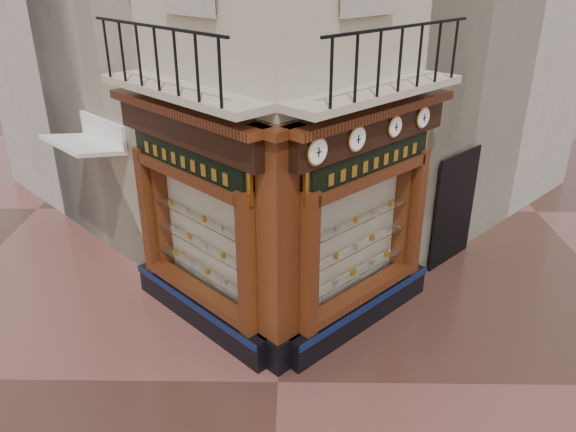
{
  "coord_description": "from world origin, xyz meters",
  "views": [
    {
      "loc": [
        0.25,
        -6.84,
        6.02
      ],
      "look_at": [
        0.13,
        2.0,
        1.93
      ],
      "focal_mm": 35.0,
      "sensor_mm": 36.0,
      "label": 1
    }
  ],
  "objects_px": {
    "awning": "(102,262)",
    "clock_c": "(395,127)",
    "clock_b": "(357,139)",
    "clock_d": "(423,118)",
    "signboard_left": "(187,161)",
    "corner_pilaster": "(278,257)",
    "clock_a": "(317,152)",
    "signboard_right": "(372,162)"
  },
  "relations": [
    {
      "from": "awning",
      "to": "signboard_right",
      "type": "relative_size",
      "value": 0.79
    },
    {
      "from": "corner_pilaster",
      "to": "clock_b",
      "type": "relative_size",
      "value": 10.28
    },
    {
      "from": "corner_pilaster",
      "to": "clock_b",
      "type": "bearing_deg",
      "value": -19.79
    },
    {
      "from": "corner_pilaster",
      "to": "clock_d",
      "type": "relative_size",
      "value": 11.12
    },
    {
      "from": "signboard_right",
      "to": "corner_pilaster",
      "type": "bearing_deg",
      "value": 169.75
    },
    {
      "from": "clock_c",
      "to": "signboard_right",
      "type": "bearing_deg",
      "value": 162.91
    },
    {
      "from": "clock_d",
      "to": "awning",
      "type": "xyz_separation_m",
      "value": [
        -6.29,
        1.5,
        -3.62
      ]
    },
    {
      "from": "clock_b",
      "to": "clock_d",
      "type": "xyz_separation_m",
      "value": [
        1.2,
        1.2,
        -0.0
      ]
    },
    {
      "from": "clock_b",
      "to": "clock_c",
      "type": "xyz_separation_m",
      "value": [
        0.65,
        0.65,
        0.0
      ]
    },
    {
      "from": "awning",
      "to": "clock_b",
      "type": "bearing_deg",
      "value": -162.97
    },
    {
      "from": "awning",
      "to": "clock_c",
      "type": "bearing_deg",
      "value": -154.64
    },
    {
      "from": "clock_d",
      "to": "clock_a",
      "type": "bearing_deg",
      "value": -180.0
    },
    {
      "from": "corner_pilaster",
      "to": "signboard_left",
      "type": "relative_size",
      "value": 1.79
    },
    {
      "from": "signboard_right",
      "to": "clock_a",
      "type": "bearing_deg",
      "value": -175.51
    },
    {
      "from": "clock_b",
      "to": "clock_d",
      "type": "distance_m",
      "value": 1.7
    },
    {
      "from": "corner_pilaster",
      "to": "clock_c",
      "type": "xyz_separation_m",
      "value": [
        1.79,
        1.19,
        1.67
      ]
    },
    {
      "from": "clock_a",
      "to": "signboard_right",
      "type": "xyz_separation_m",
      "value": [
        0.92,
        1.07,
        -0.52
      ]
    },
    {
      "from": "signboard_left",
      "to": "clock_a",
      "type": "bearing_deg",
      "value": -163.16
    },
    {
      "from": "corner_pilaster",
      "to": "clock_d",
      "type": "distance_m",
      "value": 3.36
    },
    {
      "from": "clock_d",
      "to": "awning",
      "type": "distance_m",
      "value": 7.41
    },
    {
      "from": "signboard_left",
      "to": "signboard_right",
      "type": "distance_m",
      "value": 2.92
    },
    {
      "from": "clock_b",
      "to": "clock_d",
      "type": "bearing_deg",
      "value": 0.0
    },
    {
      "from": "corner_pilaster",
      "to": "clock_b",
      "type": "distance_m",
      "value": 2.1
    },
    {
      "from": "clock_b",
      "to": "clock_a",
      "type": "bearing_deg",
      "value": 180.0
    },
    {
      "from": "corner_pilaster",
      "to": "clock_d",
      "type": "xyz_separation_m",
      "value": [
        2.34,
        1.74,
        1.67
      ]
    },
    {
      "from": "clock_c",
      "to": "awning",
      "type": "height_order",
      "value": "clock_c"
    },
    {
      "from": "corner_pilaster",
      "to": "clock_d",
      "type": "bearing_deg",
      "value": -8.42
    },
    {
      "from": "clock_c",
      "to": "signboard_left",
      "type": "xyz_separation_m",
      "value": [
        -3.25,
        -0.18,
        -0.52
      ]
    },
    {
      "from": "clock_a",
      "to": "awning",
      "type": "distance_m",
      "value": 6.64
    },
    {
      "from": "clock_c",
      "to": "signboard_right",
      "type": "xyz_separation_m",
      "value": [
        -0.33,
        -0.18,
        -0.52
      ]
    },
    {
      "from": "clock_c",
      "to": "awning",
      "type": "xyz_separation_m",
      "value": [
        -5.74,
        2.05,
        -3.62
      ]
    },
    {
      "from": "clock_c",
      "to": "awning",
      "type": "bearing_deg",
      "value": 115.36
    },
    {
      "from": "awning",
      "to": "signboard_right",
      "type": "distance_m",
      "value": 6.62
    },
    {
      "from": "clock_a",
      "to": "clock_b",
      "type": "distance_m",
      "value": 0.84
    },
    {
      "from": "corner_pilaster",
      "to": "clock_a",
      "type": "height_order",
      "value": "corner_pilaster"
    },
    {
      "from": "clock_a",
      "to": "signboard_left",
      "type": "distance_m",
      "value": 2.33
    },
    {
      "from": "clock_b",
      "to": "signboard_right",
      "type": "height_order",
      "value": "clock_b"
    },
    {
      "from": "clock_b",
      "to": "clock_c",
      "type": "height_order",
      "value": "clock_b"
    },
    {
      "from": "clock_b",
      "to": "signboard_left",
      "type": "relative_size",
      "value": 0.17
    },
    {
      "from": "signboard_left",
      "to": "corner_pilaster",
      "type": "bearing_deg",
      "value": -169.75
    },
    {
      "from": "clock_a",
      "to": "awning",
      "type": "xyz_separation_m",
      "value": [
        -4.49,
        3.3,
        -3.62
      ]
    },
    {
      "from": "awning",
      "to": "signboard_right",
      "type": "xyz_separation_m",
      "value": [
        5.41,
        -2.22,
        3.1
      ]
    }
  ]
}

